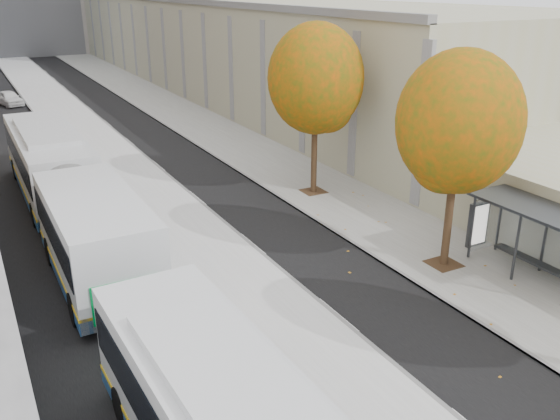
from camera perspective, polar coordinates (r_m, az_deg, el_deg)
bus_platform at (r=37.95m, az=-17.16°, el=5.66°), size 4.25×150.00×0.15m
sidewalk at (r=40.18m, az=-5.91°, el=7.27°), size 4.75×150.00×0.08m
building_tan at (r=70.40m, az=-6.73°, el=16.44°), size 18.00×92.00×8.00m
bus_shelter at (r=21.68m, az=23.70°, el=-0.70°), size 1.90×4.40×2.53m
tree_c at (r=20.57m, az=16.86°, el=8.06°), size 4.20×4.20×7.28m
tree_d at (r=27.49m, az=3.46°, el=12.47°), size 4.40×4.40×7.60m
bus_far at (r=25.82m, az=-19.95°, el=2.05°), size 2.78×18.74×3.12m
distant_car at (r=54.51m, az=-24.63°, el=9.76°), size 2.27×3.80×1.21m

